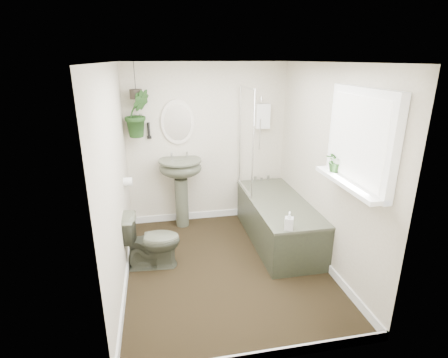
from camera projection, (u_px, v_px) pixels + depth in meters
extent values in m
cube|color=black|center=(226.00, 267.00, 4.14)|extent=(2.30, 2.80, 0.02)
cube|color=white|center=(227.00, 61.00, 3.38)|extent=(2.30, 2.80, 0.02)
cube|color=beige|center=(207.00, 145.00, 5.07)|extent=(2.30, 0.02, 2.30)
cube|color=beige|center=(267.00, 237.00, 2.45)|extent=(2.30, 0.02, 2.30)
cube|color=beige|center=(115.00, 182.00, 3.55)|extent=(0.02, 2.80, 2.30)
cube|color=beige|center=(326.00, 169.00, 3.97)|extent=(0.02, 2.80, 2.30)
cube|color=white|center=(226.00, 263.00, 4.12)|extent=(2.30, 2.80, 0.10)
cube|color=white|center=(263.00, 116.00, 5.02)|extent=(0.20, 0.10, 0.35)
ellipsoid|color=beige|center=(178.00, 122.00, 4.84)|extent=(0.46, 0.03, 0.62)
cylinder|color=black|center=(149.00, 130.00, 4.79)|extent=(0.04, 0.04, 0.22)
cylinder|color=white|center=(128.00, 182.00, 4.29)|extent=(0.11, 0.11, 0.11)
cube|color=white|center=(361.00, 139.00, 3.15)|extent=(0.08, 1.00, 0.90)
cube|color=white|center=(348.00, 183.00, 3.27)|extent=(0.18, 1.00, 0.04)
cube|color=white|center=(356.00, 139.00, 3.14)|extent=(0.01, 0.86, 0.76)
imported|color=#484B3B|center=(152.00, 240.00, 4.06)|extent=(0.68, 0.42, 0.67)
imported|color=black|center=(336.00, 160.00, 3.51)|extent=(0.26, 0.25, 0.23)
imported|color=black|center=(138.00, 114.00, 4.58)|extent=(0.41, 0.36, 0.62)
imported|color=black|center=(289.00, 221.00, 3.76)|extent=(0.12, 0.12, 0.20)
cylinder|color=#2A241D|center=(136.00, 94.00, 4.49)|extent=(0.16, 0.16, 0.12)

